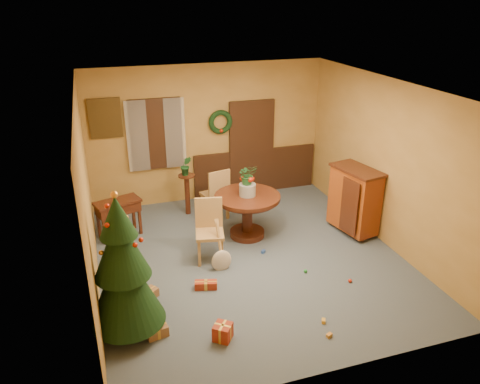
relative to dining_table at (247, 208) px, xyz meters
name	(u,v)px	position (x,y,z in m)	size (l,w,h in m)	color
room_envelope	(219,148)	(0.00, 1.92, 0.54)	(5.50, 5.50, 5.50)	#3C4958
dining_table	(247,208)	(0.00, 0.00, 0.00)	(1.20, 1.20, 0.82)	black
urn	(247,190)	(0.00, 0.00, 0.36)	(0.30, 0.30, 0.22)	slate
centerpiece_plant	(248,174)	(0.00, 0.00, 0.65)	(0.33, 0.29, 0.37)	#1E4C23
chair_near	(209,228)	(-0.85, -0.53, -0.01)	(0.54, 0.54, 1.06)	olive
chair_far	(217,193)	(-0.35, 0.86, -0.01)	(0.55, 0.55, 1.06)	olive
guitar	(221,248)	(-0.77, -0.96, -0.18)	(0.34, 0.16, 0.79)	beige
plant_stand	(187,190)	(-0.85, 1.27, -0.05)	(0.33, 0.33, 0.85)	black
stand_plant	(186,166)	(-0.85, 1.27, 0.47)	(0.22, 0.18, 0.40)	#19471E
christmas_tree	(123,269)	(-2.36, -2.03, 0.39)	(0.99, 0.99, 2.05)	#382111
writing_desk	(118,210)	(-2.25, 0.72, -0.04)	(0.89, 0.63, 0.72)	black
sideboard	(355,199)	(1.94, -0.45, 0.11)	(0.71, 1.08, 1.28)	#4F1609
gift_a	(157,331)	(-2.02, -2.24, -0.50)	(0.31, 0.25, 0.15)	brown
gift_b	(223,332)	(-1.21, -2.58, -0.47)	(0.31, 0.31, 0.23)	#992C14
gift_c	(149,294)	(-2.01, -1.38, -0.51)	(0.31, 0.29, 0.14)	brown
gift_d	(206,285)	(-1.14, -1.40, -0.52)	(0.36, 0.22, 0.12)	#992C14
toy_a	(263,252)	(0.07, -0.68, -0.55)	(0.08, 0.05, 0.05)	#224393
toy_b	(305,271)	(0.50, -1.48, -0.55)	(0.06, 0.06, 0.06)	#268E38
toy_c	(323,321)	(0.21, -2.69, -0.55)	(0.08, 0.05, 0.05)	gold
toy_d	(350,281)	(1.05, -1.94, -0.55)	(0.06, 0.06, 0.06)	red
toy_e	(329,335)	(0.14, -2.97, -0.55)	(0.08, 0.05, 0.05)	orange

